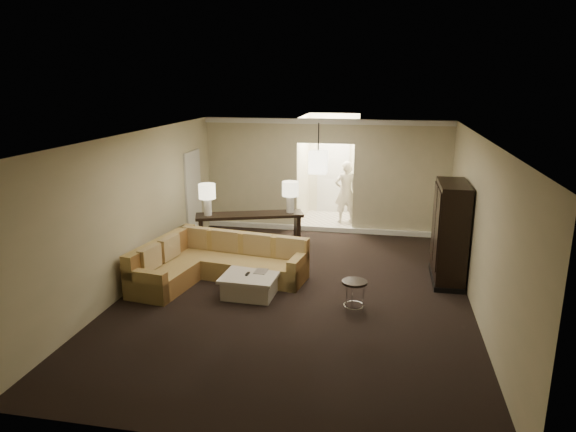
% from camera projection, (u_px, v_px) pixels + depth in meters
% --- Properties ---
extents(ground, '(8.00, 8.00, 0.00)m').
position_uv_depth(ground, '(296.00, 293.00, 9.18)').
color(ground, black).
rests_on(ground, ground).
extents(wall_back, '(6.00, 0.04, 2.80)m').
position_uv_depth(wall_back, '(325.00, 176.00, 12.61)').
color(wall_back, '#BAB48C').
rests_on(wall_back, ground).
extents(wall_front, '(6.00, 0.04, 2.80)m').
position_uv_depth(wall_front, '(226.00, 323.00, 5.03)').
color(wall_front, '#BAB48C').
rests_on(wall_front, ground).
extents(wall_left, '(0.04, 8.00, 2.80)m').
position_uv_depth(wall_left, '(135.00, 210.00, 9.37)').
color(wall_left, '#BAB48C').
rests_on(wall_left, ground).
extents(wall_right, '(0.04, 8.00, 2.80)m').
position_uv_depth(wall_right, '(480.00, 227.00, 8.27)').
color(wall_right, '#BAB48C').
rests_on(wall_right, ground).
extents(ceiling, '(6.00, 8.00, 0.02)m').
position_uv_depth(ceiling, '(297.00, 136.00, 8.46)').
color(ceiling, white).
rests_on(ceiling, wall_back).
extents(crown_molding, '(6.00, 0.10, 0.12)m').
position_uv_depth(crown_molding, '(326.00, 122.00, 12.22)').
color(crown_molding, white).
rests_on(crown_molding, wall_back).
extents(baseboard, '(6.00, 0.10, 0.12)m').
position_uv_depth(baseboard, '(324.00, 229.00, 12.91)').
color(baseboard, white).
rests_on(baseboard, ground).
extents(side_door, '(0.05, 0.90, 2.10)m').
position_uv_depth(side_door, '(194.00, 195.00, 12.11)').
color(side_door, white).
rests_on(side_door, ground).
extents(foyer, '(1.44, 2.02, 2.80)m').
position_uv_depth(foyer, '(331.00, 171.00, 13.91)').
color(foyer, white).
rests_on(foyer, ground).
extents(sectional_sofa, '(3.01, 2.28, 0.82)m').
position_uv_depth(sectional_sofa, '(213.00, 263.00, 9.74)').
color(sectional_sofa, brown).
rests_on(sectional_sofa, ground).
extents(coffee_table, '(0.99, 0.99, 0.40)m').
position_uv_depth(coffee_table, '(251.00, 283.00, 9.12)').
color(coffee_table, beige).
rests_on(coffee_table, ground).
extents(console_table, '(2.35, 1.25, 0.89)m').
position_uv_depth(console_table, '(250.00, 230.00, 11.20)').
color(console_table, black).
rests_on(console_table, ground).
extents(armoire, '(0.56, 1.31, 1.89)m').
position_uv_depth(armoire, '(449.00, 235.00, 9.56)').
color(armoire, black).
rests_on(armoire, ground).
extents(drink_table, '(0.42, 0.42, 0.52)m').
position_uv_depth(drink_table, '(354.00, 290.00, 8.41)').
color(drink_table, black).
rests_on(drink_table, ground).
extents(table_lamp_left, '(0.36, 0.36, 0.68)m').
position_uv_depth(table_lamp_left, '(207.00, 194.00, 10.86)').
color(table_lamp_left, silver).
rests_on(table_lamp_left, console_table).
extents(table_lamp_right, '(0.36, 0.36, 0.68)m').
position_uv_depth(table_lamp_right, '(290.00, 192.00, 11.11)').
color(table_lamp_right, silver).
rests_on(table_lamp_right, console_table).
extents(pendant_light, '(0.38, 0.38, 1.09)m').
position_uv_depth(pendant_light, '(318.00, 162.00, 11.24)').
color(pendant_light, black).
rests_on(pendant_light, ceiling).
extents(person, '(0.78, 0.66, 1.83)m').
position_uv_depth(person, '(346.00, 189.00, 13.52)').
color(person, beige).
rests_on(person, ground).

